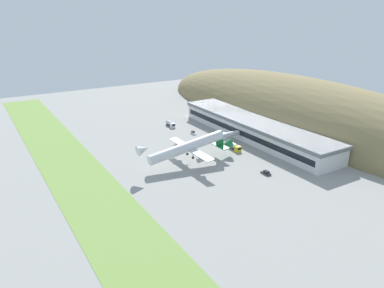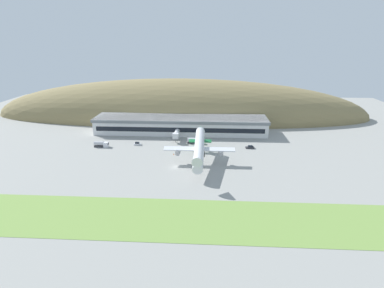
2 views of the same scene
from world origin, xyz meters
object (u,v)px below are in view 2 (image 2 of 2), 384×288
terminal_building (181,124)px  cargo_airplane (199,148)px  jetway_0 (176,134)px  traffic_cone_0 (174,154)px  fuel_truck (101,144)px  service_car_1 (137,144)px  box_truck (195,141)px  service_car_0 (250,147)px

terminal_building → cargo_airplane: 50.13m
terminal_building → jetway_0: bearing=-94.1°
traffic_cone_0 → fuel_truck: bearing=167.2°
fuel_truck → traffic_cone_0: fuel_truck is taller
jetway_0 → fuel_truck: (-39.49, -12.84, -2.51)m
cargo_airplane → service_car_1: size_ratio=11.86×
jetway_0 → traffic_cone_0: size_ratio=19.89×
traffic_cone_0 → cargo_airplane: bearing=-38.2°
terminal_building → fuel_truck: bearing=-144.7°
jetway_0 → box_truck: 11.88m
service_car_1 → cargo_airplane: bearing=-34.3°
cargo_airplane → service_car_1: 42.77m
terminal_building → service_car_1: bearing=-131.5°
traffic_cone_0 → service_car_1: bearing=148.3°
cargo_airplane → fuel_truck: (-53.70, 19.57, -6.28)m
fuel_truck → traffic_cone_0: size_ratio=13.42×
service_car_0 → service_car_1: size_ratio=1.18×
service_car_0 → box_truck: (-29.92, 6.32, 0.91)m
service_car_0 → traffic_cone_0: size_ratio=8.13×
cargo_airplane → fuel_truck: 57.50m
terminal_building → traffic_cone_0: 38.31m
service_car_0 → traffic_cone_0: service_car_0 is taller
box_truck → traffic_cone_0: size_ratio=14.67×
jetway_0 → service_car_1: 22.63m
jetway_0 → fuel_truck: 41.60m
service_car_0 → service_car_1: bearing=178.2°
jetway_0 → box_truck: bearing=-21.3°
service_car_1 → traffic_cone_0: (21.65, -13.36, -0.39)m
service_car_1 → fuel_truck: (-18.84, -4.18, 0.81)m
terminal_building → jetway_0: (-1.14, -15.94, -1.52)m
box_truck → service_car_1: bearing=-172.0°
cargo_airplane → box_truck: 29.06m
service_car_1 → fuel_truck: bearing=-167.5°
terminal_building → box_truck: terminal_building is taller
jetway_0 → fuel_truck: bearing=-162.0°
terminal_building → service_car_0: bearing=-33.8°
fuel_truck → box_truck: size_ratio=0.91×
terminal_building → service_car_1: (-21.78, -24.59, -4.84)m
service_car_0 → traffic_cone_0: (-39.74, -11.48, -0.35)m
jetway_0 → box_truck: (10.84, -4.22, -2.45)m
cargo_airplane → fuel_truck: bearing=160.0°
traffic_cone_0 → box_truck: bearing=61.1°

